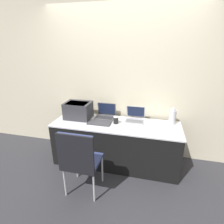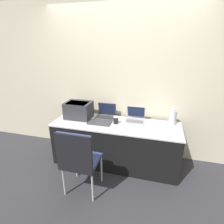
{
  "view_description": "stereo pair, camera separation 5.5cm",
  "coord_description": "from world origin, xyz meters",
  "px_view_note": "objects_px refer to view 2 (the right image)",
  "views": [
    {
      "loc": [
        0.54,
        -2.14,
        1.88
      ],
      "look_at": [
        -0.07,
        0.35,
        0.9
      ],
      "focal_mm": 28.0,
      "sensor_mm": 36.0,
      "label": 1
    },
    {
      "loc": [
        0.6,
        -2.13,
        1.88
      ],
      "look_at": [
        -0.07,
        0.35,
        0.9
      ],
      "focal_mm": 28.0,
      "sensor_mm": 36.0,
      "label": 2
    }
  ],
  "objects_px": {
    "laptop_left": "(106,114)",
    "metal_pitcher": "(173,117)",
    "printer": "(79,109)",
    "laptop_right": "(135,118)",
    "external_keyboard": "(99,123)",
    "chair": "(78,157)",
    "coffee_cup": "(116,120)"
  },
  "relations": [
    {
      "from": "laptop_left",
      "to": "coffee_cup",
      "type": "relative_size",
      "value": 2.78
    },
    {
      "from": "laptop_right",
      "to": "metal_pitcher",
      "type": "relative_size",
      "value": 1.17
    },
    {
      "from": "laptop_left",
      "to": "laptop_right",
      "type": "relative_size",
      "value": 1.02
    },
    {
      "from": "printer",
      "to": "metal_pitcher",
      "type": "bearing_deg",
      "value": 4.85
    },
    {
      "from": "printer",
      "to": "laptop_left",
      "type": "height_order",
      "value": "printer"
    },
    {
      "from": "external_keyboard",
      "to": "metal_pitcher",
      "type": "height_order",
      "value": "metal_pitcher"
    },
    {
      "from": "chair",
      "to": "external_keyboard",
      "type": "bearing_deg",
      "value": 87.95
    },
    {
      "from": "printer",
      "to": "external_keyboard",
      "type": "xyz_separation_m",
      "value": [
        0.41,
        -0.14,
        -0.14
      ]
    },
    {
      "from": "laptop_left",
      "to": "chair",
      "type": "bearing_deg",
      "value": -92.99
    },
    {
      "from": "external_keyboard",
      "to": "chair",
      "type": "bearing_deg",
      "value": -92.05
    },
    {
      "from": "laptop_left",
      "to": "metal_pitcher",
      "type": "height_order",
      "value": "metal_pitcher"
    },
    {
      "from": "external_keyboard",
      "to": "coffee_cup",
      "type": "distance_m",
      "value": 0.27
    },
    {
      "from": "metal_pitcher",
      "to": "chair",
      "type": "bearing_deg",
      "value": -138.42
    },
    {
      "from": "laptop_right",
      "to": "chair",
      "type": "distance_m",
      "value": 1.15
    },
    {
      "from": "coffee_cup",
      "to": "printer",
      "type": "bearing_deg",
      "value": 174.12
    },
    {
      "from": "external_keyboard",
      "to": "laptop_left",
      "type": "bearing_deg",
      "value": 84.45
    },
    {
      "from": "printer",
      "to": "laptop_right",
      "type": "bearing_deg",
      "value": 6.46
    },
    {
      "from": "coffee_cup",
      "to": "chair",
      "type": "distance_m",
      "value": 0.88
    },
    {
      "from": "external_keyboard",
      "to": "metal_pitcher",
      "type": "relative_size",
      "value": 1.36
    },
    {
      "from": "printer",
      "to": "chair",
      "type": "xyz_separation_m",
      "value": [
        0.39,
        -0.89,
        -0.28
      ]
    },
    {
      "from": "external_keyboard",
      "to": "coffee_cup",
      "type": "bearing_deg",
      "value": 15.65
    },
    {
      "from": "laptop_left",
      "to": "laptop_right",
      "type": "height_order",
      "value": "laptop_left"
    },
    {
      "from": "laptop_left",
      "to": "laptop_right",
      "type": "distance_m",
      "value": 0.51
    },
    {
      "from": "laptop_right",
      "to": "metal_pitcher",
      "type": "distance_m",
      "value": 0.59
    },
    {
      "from": "laptop_left",
      "to": "external_keyboard",
      "type": "distance_m",
      "value": 0.28
    },
    {
      "from": "external_keyboard",
      "to": "chair",
      "type": "height_order",
      "value": "chair"
    },
    {
      "from": "laptop_left",
      "to": "metal_pitcher",
      "type": "relative_size",
      "value": 1.19
    },
    {
      "from": "printer",
      "to": "laptop_right",
      "type": "height_order",
      "value": "printer"
    },
    {
      "from": "metal_pitcher",
      "to": "laptop_left",
      "type": "bearing_deg",
      "value": 179.75
    },
    {
      "from": "coffee_cup",
      "to": "metal_pitcher",
      "type": "bearing_deg",
      "value": 12.96
    },
    {
      "from": "laptop_right",
      "to": "external_keyboard",
      "type": "xyz_separation_m",
      "value": [
        -0.53,
        -0.25,
        -0.04
      ]
    },
    {
      "from": "laptop_right",
      "to": "chair",
      "type": "xyz_separation_m",
      "value": [
        -0.56,
        -0.99,
        -0.18
      ]
    }
  ]
}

